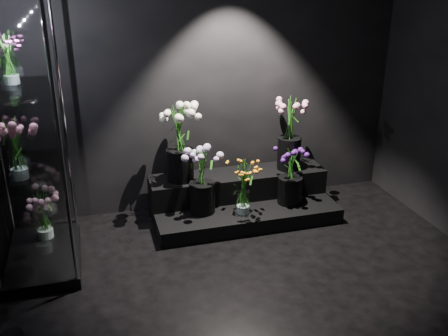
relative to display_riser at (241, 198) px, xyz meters
name	(u,v)px	position (x,y,z in m)	size (l,w,h in m)	color
floor	(276,315)	(-0.24, -1.64, -0.17)	(4.00, 4.00, 0.00)	black
wall_back	(208,73)	(-0.24, 0.36, 1.23)	(4.00, 4.00, 0.00)	black
display_riser	(241,198)	(0.00, 0.00, 0.00)	(1.83, 0.81, 0.41)	black
display_case	(25,140)	(-1.92, -0.42, 0.95)	(0.61, 1.01, 2.23)	black
bouquet_orange_bells	(243,187)	(-0.07, -0.29, 0.27)	(0.30, 0.30, 0.55)	white
bouquet_lilac	(202,177)	(-0.44, -0.15, 0.36)	(0.44, 0.44, 0.66)	black
bouquet_purple	(291,172)	(0.45, -0.20, 0.32)	(0.40, 0.40, 0.60)	black
bouquet_cream_roses	(179,139)	(-0.60, 0.10, 0.66)	(0.46, 0.46, 0.76)	black
bouquet_pink_roses	(290,129)	(0.55, 0.08, 0.68)	(0.37, 0.37, 0.76)	black
bouquet_case_pink	(16,148)	(-1.97, -0.59, 0.95)	(0.32, 0.32, 0.48)	white
bouquet_case_magenta	(9,59)	(-1.97, -0.24, 1.55)	(0.30, 0.30, 0.38)	white
bouquet_case_base_pink	(42,212)	(-1.91, -0.17, 0.19)	(0.35, 0.35, 0.48)	white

